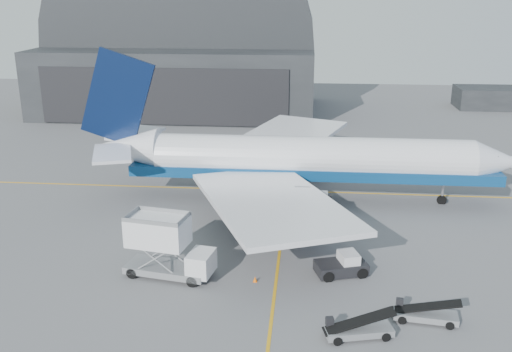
# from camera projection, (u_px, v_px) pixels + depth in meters

# --- Properties ---
(ground) EXTENTS (200.00, 200.00, 0.00)m
(ground) POSITION_uv_depth(u_px,v_px,m) (277.00, 273.00, 46.47)
(ground) COLOR #565659
(ground) RESTS_ON ground
(taxi_lines) EXTENTS (80.00, 42.12, 0.02)m
(taxi_lines) POSITION_uv_depth(u_px,v_px,m) (284.00, 215.00, 58.46)
(taxi_lines) COLOR orange
(taxi_lines) RESTS_ON ground
(hangar) EXTENTS (50.00, 28.30, 28.00)m
(hangar) POSITION_uv_depth(u_px,v_px,m) (180.00, 59.00, 106.87)
(hangar) COLOR black
(hangar) RESTS_ON ground
(distant_bldg_a) EXTENTS (14.00, 8.00, 4.00)m
(distant_bldg_a) POSITION_uv_depth(u_px,v_px,m) (492.00, 108.00, 111.31)
(distant_bldg_a) COLOR black
(distant_bldg_a) RESTS_ON ground
(airliner) EXTENTS (46.77, 45.35, 16.41)m
(airliner) POSITION_uv_depth(u_px,v_px,m) (294.00, 159.00, 61.41)
(airliner) COLOR white
(airliner) RESTS_ON ground
(catering_truck) EXTENTS (7.51, 3.86, 4.92)m
(catering_truck) POSITION_uv_depth(u_px,v_px,m) (166.00, 247.00, 45.30)
(catering_truck) COLOR gray
(catering_truck) RESTS_ON ground
(pushback_tug) EXTENTS (4.53, 3.39, 1.87)m
(pushback_tug) POSITION_uv_depth(u_px,v_px,m) (342.00, 266.00, 46.15)
(pushback_tug) COLOR black
(pushback_tug) RESTS_ON ground
(belt_loader_a) EXTENTS (4.90, 2.55, 1.83)m
(belt_loader_a) POSITION_uv_depth(u_px,v_px,m) (358.00, 329.00, 37.76)
(belt_loader_a) COLOR gray
(belt_loader_a) RESTS_ON ground
(belt_loader_b) EXTENTS (4.70, 2.07, 1.76)m
(belt_loader_b) POSITION_uv_depth(u_px,v_px,m) (425.00, 314.00, 39.58)
(belt_loader_b) COLOR gray
(belt_loader_b) RESTS_ON ground
(traffic_cone) EXTENTS (0.32, 0.32, 0.46)m
(traffic_cone) POSITION_uv_depth(u_px,v_px,m) (255.00, 279.00, 45.00)
(traffic_cone) COLOR #F66207
(traffic_cone) RESTS_ON ground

